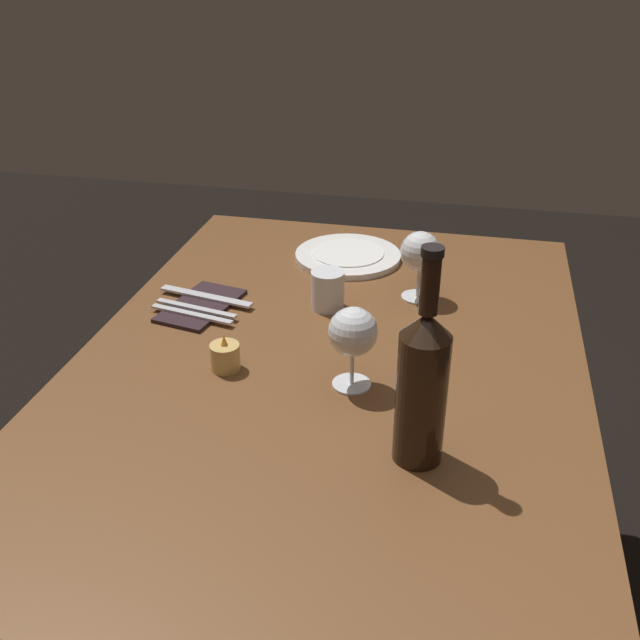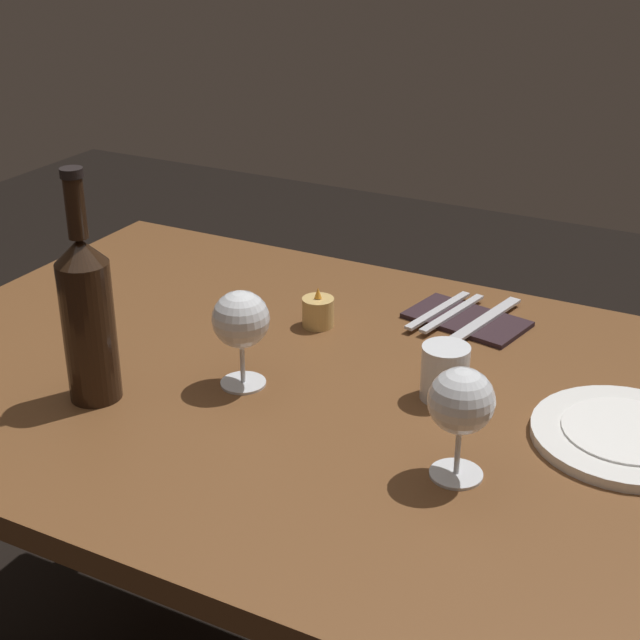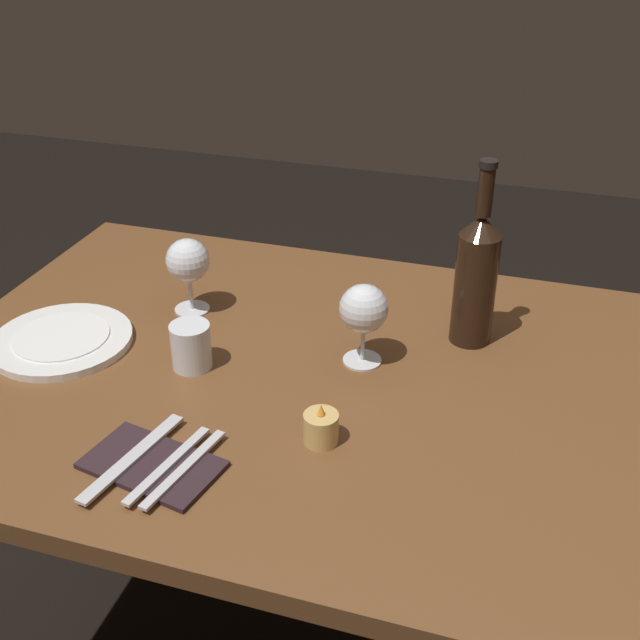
# 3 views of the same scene
# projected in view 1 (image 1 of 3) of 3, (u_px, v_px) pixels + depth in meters

# --- Properties ---
(ground_plane) EXTENTS (6.00, 6.00, 0.00)m
(ground_plane) POSITION_uv_depth(u_px,v_px,m) (327.00, 636.00, 1.66)
(ground_plane) COLOR black
(dining_table) EXTENTS (1.30, 0.90, 0.74)m
(dining_table) POSITION_uv_depth(u_px,v_px,m) (329.00, 399.00, 1.35)
(dining_table) COLOR brown
(dining_table) RESTS_ON ground
(wine_glass_left) EXTENTS (0.08, 0.08, 0.14)m
(wine_glass_left) POSITION_uv_depth(u_px,v_px,m) (353.00, 334.00, 1.18)
(wine_glass_left) COLOR white
(wine_glass_left) RESTS_ON dining_table
(wine_glass_right) EXTENTS (0.08, 0.08, 0.15)m
(wine_glass_right) POSITION_uv_depth(u_px,v_px,m) (420.00, 253.00, 1.47)
(wine_glass_right) COLOR white
(wine_glass_right) RESTS_ON dining_table
(wine_bottle) EXTENTS (0.07, 0.07, 0.33)m
(wine_bottle) POSITION_uv_depth(u_px,v_px,m) (422.00, 384.00, 1.01)
(wine_bottle) COLOR black
(wine_bottle) RESTS_ON dining_table
(water_tumbler) EXTENTS (0.07, 0.07, 0.08)m
(water_tumbler) POSITION_uv_depth(u_px,v_px,m) (328.00, 292.00, 1.46)
(water_tumbler) COLOR white
(water_tumbler) RESTS_ON dining_table
(votive_candle) EXTENTS (0.05, 0.05, 0.07)m
(votive_candle) POSITION_uv_depth(u_px,v_px,m) (225.00, 357.00, 1.27)
(votive_candle) COLOR #DBB266
(votive_candle) RESTS_ON dining_table
(dinner_plate) EXTENTS (0.24, 0.24, 0.02)m
(dinner_plate) POSITION_uv_depth(u_px,v_px,m) (348.00, 256.00, 1.69)
(dinner_plate) COLOR white
(dinner_plate) RESTS_ON dining_table
(folded_napkin) EXTENTS (0.21, 0.14, 0.01)m
(folded_napkin) POSITION_uv_depth(u_px,v_px,m) (201.00, 306.00, 1.48)
(folded_napkin) COLOR #2D1E23
(folded_napkin) RESTS_ON dining_table
(fork_inner) EXTENTS (0.05, 0.18, 0.00)m
(fork_inner) POSITION_uv_depth(u_px,v_px,m) (196.00, 308.00, 1.45)
(fork_inner) COLOR silver
(fork_inner) RESTS_ON folded_napkin
(fork_outer) EXTENTS (0.05, 0.18, 0.00)m
(fork_outer) POSITION_uv_depth(u_px,v_px,m) (192.00, 314.00, 1.43)
(fork_outer) COLOR silver
(fork_outer) RESTS_ON folded_napkin
(table_knife) EXTENTS (0.06, 0.21, 0.00)m
(table_knife) POSITION_uv_depth(u_px,v_px,m) (206.00, 296.00, 1.50)
(table_knife) COLOR silver
(table_knife) RESTS_ON folded_napkin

